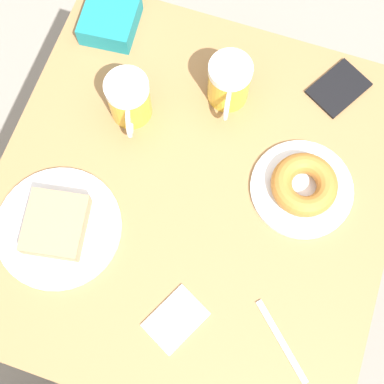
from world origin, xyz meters
TOP-DOWN VIEW (x-y plane):
  - ground_plane at (0.00, 0.00)m, footprint 8.00×8.00m
  - table at (0.00, 0.00)m, footprint 0.82×0.86m
  - plate_with_cake at (0.23, 0.15)m, footprint 0.26×0.26m
  - plate_with_donut at (-0.21, -0.08)m, footprint 0.21×0.21m
  - beer_mug_left at (-0.01, -0.24)m, footprint 0.09×0.13m
  - beer_mug_center at (0.19, -0.14)m, footprint 0.09×0.13m
  - napkin_folded at (-0.05, 0.25)m, footprint 0.12×0.14m
  - fork at (-0.26, 0.22)m, footprint 0.14×0.13m
  - passport_near_edge at (-0.23, -0.34)m, footprint 0.14×0.15m
  - blue_pouch at (0.31, -0.33)m, footprint 0.13×0.14m

SIDE VIEW (x-z plane):
  - ground_plane at x=0.00m, z-range 0.00..0.00m
  - table at x=0.00m, z-range 0.31..1.09m
  - fork at x=-0.26m, z-range 0.78..0.78m
  - napkin_folded at x=-0.05m, z-range 0.78..0.78m
  - passport_near_edge at x=-0.23m, z-range 0.78..0.78m
  - plate_with_cake at x=0.23m, z-range 0.77..0.82m
  - plate_with_donut at x=-0.21m, z-range 0.77..0.83m
  - blue_pouch at x=0.31m, z-range 0.78..0.83m
  - beer_mug_left at x=-0.01m, z-range 0.78..0.89m
  - beer_mug_center at x=0.19m, z-range 0.78..0.89m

